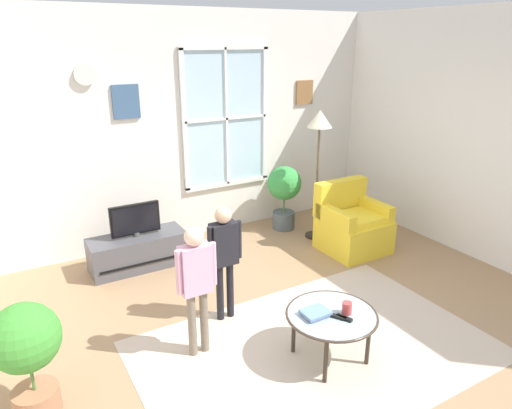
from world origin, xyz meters
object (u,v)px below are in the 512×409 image
object	(u,v)px
remote_near_books	(338,317)
potted_plant_by_window	(284,190)
book_stack	(315,313)
tv_stand	(138,251)
floor_lamp	(319,132)
television	(135,220)
coffee_table	(331,317)
person_black_shirt	(224,250)
armchair	(352,226)
person_pink_shirt	(196,277)
remote_near_cup	(344,318)
potted_plant_corner	(27,349)
cup	(347,308)

from	to	relation	value
remote_near_books	potted_plant_by_window	bearing A→B (deg)	65.05
book_stack	tv_stand	bearing A→B (deg)	107.59
floor_lamp	television	bearing A→B (deg)	171.97
coffee_table	person_black_shirt	size ratio (longest dim) A/B	0.67
armchair	book_stack	bearing A→B (deg)	-138.59
television	tv_stand	bearing A→B (deg)	90.00
armchair	person_black_shirt	world-z (taller)	person_black_shirt
tv_stand	television	distance (m)	0.41
armchair	person_pink_shirt	size ratio (longest dim) A/B	0.73
remote_near_books	remote_near_cup	size ratio (longest dim) A/B	1.00
tv_stand	remote_near_cup	world-z (taller)	remote_near_cup
television	floor_lamp	distance (m)	2.54
tv_stand	potted_plant_by_window	xyz separation A→B (m)	(2.17, 0.14, 0.38)
book_stack	remote_near_books	world-z (taller)	book_stack
potted_plant_corner	floor_lamp	size ratio (longest dim) A/B	0.52
television	remote_near_books	size ratio (longest dim) A/B	4.13
potted_plant_by_window	potted_plant_corner	world-z (taller)	potted_plant_by_window
remote_near_cup	person_pink_shirt	bearing A→B (deg)	142.76
television	potted_plant_by_window	size ratio (longest dim) A/B	0.63
tv_stand	remote_near_books	size ratio (longest dim) A/B	8.01
potted_plant_by_window	remote_near_books	bearing A→B (deg)	-114.95
tv_stand	floor_lamp	distance (m)	2.71
armchair	coffee_table	world-z (taller)	armchair
potted_plant_by_window	potted_plant_corner	bearing A→B (deg)	-149.32
coffee_table	floor_lamp	distance (m)	2.81
armchair	tv_stand	bearing A→B (deg)	160.63
tv_stand	potted_plant_corner	bearing A→B (deg)	-124.48
potted_plant_by_window	coffee_table	bearing A→B (deg)	-115.64
television	coffee_table	xyz separation A→B (m)	(0.91, -2.49, -0.20)
cup	book_stack	bearing A→B (deg)	156.43
book_stack	potted_plant_by_window	bearing A→B (deg)	61.62
floor_lamp	potted_plant_by_window	bearing A→B (deg)	113.33
book_stack	floor_lamp	xyz separation A→B (m)	(1.60, 2.11, 1.00)
person_pink_shirt	cup	bearing A→B (deg)	-33.30
book_stack	person_pink_shirt	bearing A→B (deg)	144.10
book_stack	person_black_shirt	distance (m)	1.05
tv_stand	coffee_table	size ratio (longest dim) A/B	1.45
cup	remote_near_books	world-z (taller)	cup
tv_stand	person_black_shirt	size ratio (longest dim) A/B	0.97
armchair	person_pink_shirt	xyz separation A→B (m)	(-2.56, -0.97, 0.42)
coffee_table	tv_stand	bearing A→B (deg)	109.96
person_black_shirt	book_stack	bearing A→B (deg)	-69.20
person_pink_shirt	person_black_shirt	distance (m)	0.58
person_black_shirt	television	bearing A→B (deg)	105.52
television	potted_plant_by_window	world-z (taller)	potted_plant_by_window
armchair	person_pink_shirt	bearing A→B (deg)	-159.24
person_pink_shirt	potted_plant_corner	distance (m)	1.32
book_stack	floor_lamp	world-z (taller)	floor_lamp
remote_near_books	potted_plant_corner	bearing A→B (deg)	164.40
coffee_table	potted_plant_corner	bearing A→B (deg)	166.13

